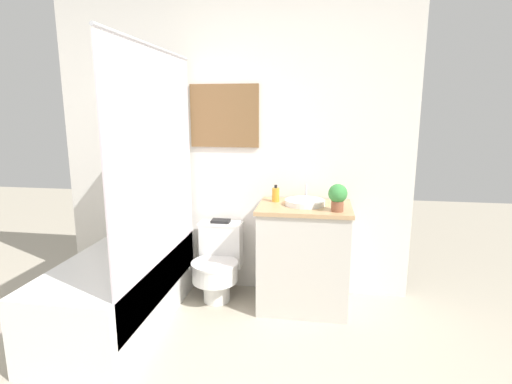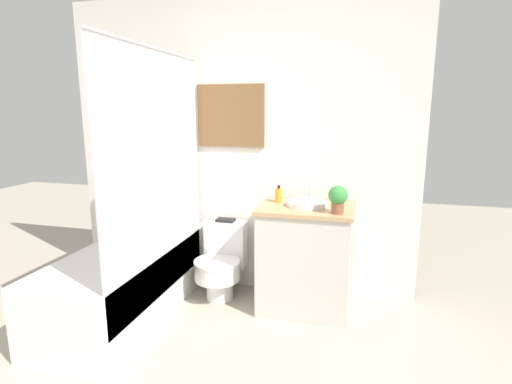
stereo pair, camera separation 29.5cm
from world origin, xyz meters
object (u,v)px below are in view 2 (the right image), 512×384
toilet (221,262)px  potted_plant (338,198)px  sink (307,203)px  book_on_tank (226,220)px  soap_bottle (279,195)px

toilet → potted_plant: bearing=-10.5°
sink → book_on_tank: (-0.71, 0.13, -0.22)m
sink → potted_plant: potted_plant is taller
toilet → potted_plant: (0.95, -0.18, 0.65)m
potted_plant → book_on_tank: bearing=162.3°
soap_bottle → potted_plant: 0.54m
toilet → book_on_tank: book_on_tank is taller
potted_plant → book_on_tank: potted_plant is taller
soap_bottle → book_on_tank: 0.54m
potted_plant → sink: bearing=144.9°
toilet → sink: size_ratio=1.82×
soap_bottle → potted_plant: potted_plant is taller
toilet → potted_plant: size_ratio=3.10×
toilet → potted_plant: 1.17m
sink → soap_bottle: soap_bottle is taller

